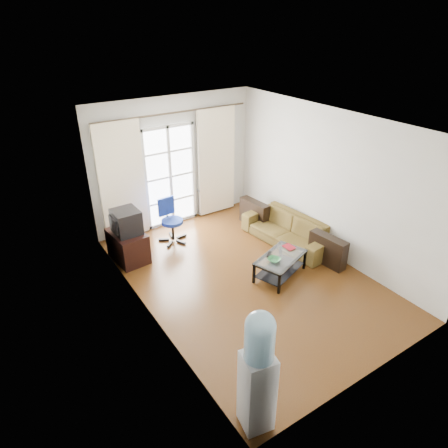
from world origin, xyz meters
The scene contains 20 objects.
floor centered at (0.00, 0.00, 0.00)m, with size 5.20×5.20×0.00m, color brown.
ceiling centered at (0.00, 0.00, 2.70)m, with size 5.20×5.20×0.00m, color white.
wall_back centered at (0.00, 2.60, 1.35)m, with size 3.60×0.02×2.70m, color silver.
wall_front centered at (0.00, -2.60, 1.35)m, with size 3.60×0.02×2.70m, color silver.
wall_left centered at (-1.80, 0.00, 1.35)m, with size 0.02×5.20×2.70m, color silver.
wall_right centered at (1.80, 0.00, 1.35)m, with size 0.02×5.20×2.70m, color silver.
french_door centered at (-0.15, 2.54, 1.07)m, with size 1.16×0.06×2.15m.
curtain_rod centered at (0.00, 2.50, 2.38)m, with size 0.04×0.04×3.30m, color #4C3F2D.
curtain_left centered at (-1.20, 2.48, 1.20)m, with size 0.90×0.07×2.35m, color #FFF2CD.
curtain_right centered at (0.95, 2.48, 1.20)m, with size 0.90×0.07×2.35m, color #FFF2CD.
radiator centered at (0.80, 2.50, 0.33)m, with size 0.64×0.12×0.64m, color #949597.
sofa centered at (1.38, 0.51, 0.28)m, with size 0.96×2.00×0.56m, color olive.
coffee_table centered at (0.51, -0.30, 0.25)m, with size 1.10×0.85×0.39m.
bowl centered at (0.32, -0.34, 0.42)m, with size 0.27×0.27×0.05m, color green.
book centered at (0.74, -0.15, 0.40)m, with size 0.17×0.22×0.02m, color #B11522.
remote centered at (0.38, -0.14, 0.40)m, with size 0.17×0.05×0.02m, color black.
tv_stand centered at (-1.51, 1.65, 0.29)m, with size 0.52×0.78×0.57m, color black.
crt_tv centered at (-1.51, 1.63, 0.79)m, with size 0.50×0.49×0.44m.
task_chair centered at (-0.51, 1.84, 0.26)m, with size 0.66×0.66×0.89m.
water_cooler centered at (-1.57, -2.35, 0.83)m, with size 0.38×0.38×1.58m.
Camera 1 is at (-3.47, -4.62, 4.10)m, focal length 32.00 mm.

